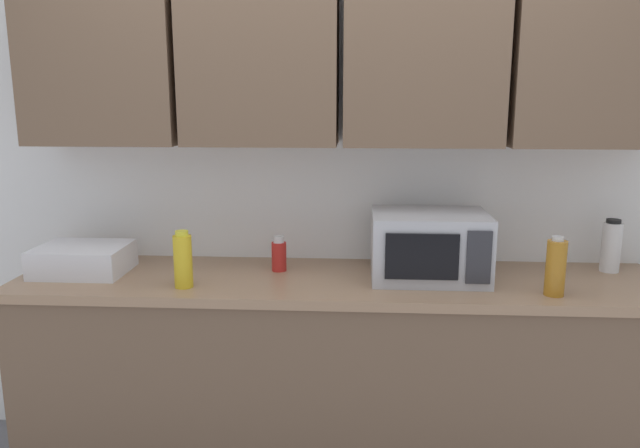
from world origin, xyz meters
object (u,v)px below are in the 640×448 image
at_px(bottle_white_jar, 611,246).
at_px(bottle_red_sauce, 279,255).
at_px(microwave, 429,246).
at_px(dish_rack, 83,259).
at_px(bottle_amber_vinegar, 556,267).
at_px(bottle_yellow_mustard, 183,260).

bearing_deg(bottle_white_jar, bottle_red_sauce, -176.86).
distance_m(microwave, dish_rack, 1.50).
relative_size(microwave, dish_rack, 1.26).
xyz_separation_m(dish_rack, bottle_red_sauce, (0.85, 0.08, 0.01)).
bearing_deg(bottle_amber_vinegar, bottle_white_jar, 45.46).
relative_size(dish_rack, bottle_yellow_mustard, 1.63).
bearing_deg(dish_rack, bottle_white_jar, 4.06).
height_order(microwave, bottle_amber_vinegar, microwave).
height_order(dish_rack, bottle_yellow_mustard, bottle_yellow_mustard).
bearing_deg(bottle_yellow_mustard, bottle_amber_vinegar, -0.49).
height_order(bottle_white_jar, bottle_amber_vinegar, same).
bearing_deg(bottle_amber_vinegar, bottle_yellow_mustard, 179.51).
bearing_deg(bottle_white_jar, dish_rack, -175.94).
distance_m(bottle_yellow_mustard, bottle_white_jar, 1.84).
distance_m(microwave, bottle_red_sauce, 0.65).
bearing_deg(bottle_red_sauce, bottle_amber_vinegar, -13.72).
bearing_deg(bottle_yellow_mustard, dish_rack, 160.61).
bearing_deg(microwave, bottle_amber_vinegar, -23.73).
bearing_deg(bottle_white_jar, bottle_amber_vinegar, -134.54).
height_order(microwave, bottle_yellow_mustard, microwave).
xyz_separation_m(bottle_yellow_mustard, bottle_red_sauce, (0.35, 0.26, -0.04)).
height_order(bottle_yellow_mustard, bottle_white_jar, same).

